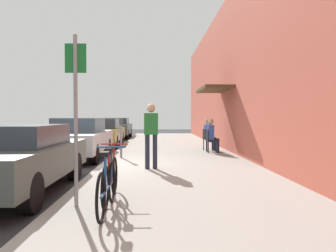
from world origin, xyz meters
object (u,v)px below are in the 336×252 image
parking_meter (121,135)px  bicycle_0 (107,187)px  cafe_chair_0 (211,139)px  parked_car_2 (103,132)px  street_sign (76,107)px  cafe_chair_1 (208,138)px  parked_car_1 (79,138)px  seated_patron_1 (209,133)px  parked_car_0 (16,157)px  parked_car_3 (117,127)px  bicycle_1 (110,179)px  seated_patron_0 (212,134)px  pedestrian_standing (151,131)px

parking_meter → bicycle_0: parking_meter is taller
cafe_chair_0 → parked_car_2: bearing=136.7°
street_sign → cafe_chair_1: street_sign is taller
parked_car_2 → street_sign: bearing=-82.9°
parked_car_1 → cafe_chair_1: size_ratio=5.06×
cafe_chair_0 → bicycle_0: bearing=-109.6°
parked_car_1 → parking_meter: size_ratio=3.33×
parked_car_1 → seated_patron_1: 5.10m
parked_car_2 → parking_meter: (1.55, -5.99, 0.17)m
parked_car_0 → parked_car_1: size_ratio=1.00×
parked_car_2 → seated_patron_1: seated_patron_1 is taller
parked_car_1 → parked_car_3: bearing=90.0°
parked_car_1 → parked_car_3: (0.00, 11.50, -0.00)m
parked_car_0 → street_sign: street_sign is taller
street_sign → bicycle_0: size_ratio=1.52×
parked_car_0 → parked_car_3: bearing=90.0°
seated_patron_1 → parking_meter: bearing=-145.7°
parked_car_0 → street_sign: size_ratio=1.69×
parked_car_0 → bicycle_0: parked_car_0 is taller
parking_meter → cafe_chair_0: (3.24, 1.47, -0.26)m
bicycle_1 → seated_patron_1: seated_patron_1 is taller
cafe_chair_1 → parked_car_1: bearing=-161.9°
parked_car_0 → parked_car_1: bearing=90.0°
parked_car_0 → seated_patron_0: seated_patron_0 is taller
parked_car_1 → cafe_chair_1: parked_car_1 is taller
seated_patron_0 → pedestrian_standing: bearing=-120.2°
cafe_chair_0 → parked_car_3: bearing=114.1°
bicycle_1 → parked_car_1: bearing=107.1°
parked_car_2 → seated_patron_1: 6.13m
parked_car_1 → parking_meter: parked_car_1 is taller
parked_car_2 → bicycle_0: parked_car_2 is taller
parked_car_1 → bicycle_1: parked_car_1 is taller
bicycle_0 → bicycle_1: 0.58m
parked_car_1 → parked_car_3: 11.50m
seated_patron_0 → parked_car_0: bearing=-128.7°
parked_car_0 → pedestrian_standing: size_ratio=2.59×
cafe_chair_1 → bicycle_1: bearing=-109.4°
street_sign → bicycle_0: 1.30m
parked_car_3 → cafe_chair_0: (4.79, -10.71, -0.12)m
cafe_chair_0 → bicycle_1: bearing=-111.3°
parking_meter → street_sign: bearing=-90.5°
parked_car_0 → seated_patron_0: bearing=51.3°
parked_car_3 → bicycle_0: (2.01, -18.51, -0.26)m
parked_car_2 → pedestrian_standing: 8.81m
parked_car_2 → cafe_chair_1: parked_car_2 is taller
cafe_chair_1 → pedestrian_standing: pedestrian_standing is taller
parking_meter → cafe_chair_1: (3.24, 2.24, -0.26)m
parked_car_2 → cafe_chair_0: bearing=-43.3°
parking_meter → pedestrian_standing: (1.04, -2.42, 0.23)m
bicycle_1 → seated_patron_0: seated_patron_0 is taller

